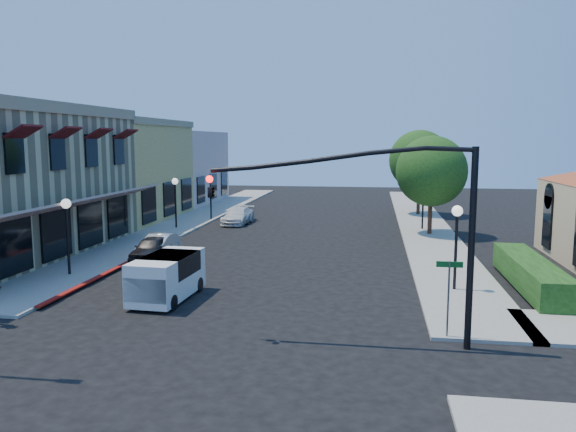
# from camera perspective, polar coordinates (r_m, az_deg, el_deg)

# --- Properties ---
(ground) EXTENTS (120.00, 120.00, 0.00)m
(ground) POSITION_cam_1_polar(r_m,az_deg,el_deg) (17.18, -9.62, -13.47)
(ground) COLOR black
(ground) RESTS_ON ground
(sidewalk_left) EXTENTS (3.50, 50.00, 0.12)m
(sidewalk_left) POSITION_cam_1_polar(r_m,az_deg,el_deg) (44.83, -9.41, -0.24)
(sidewalk_left) COLOR gray
(sidewalk_left) RESTS_ON ground
(sidewalk_right) EXTENTS (3.50, 50.00, 0.12)m
(sidewalk_right) POSITION_cam_1_polar(r_m,az_deg,el_deg) (42.77, 13.48, -0.73)
(sidewalk_right) COLOR gray
(sidewalk_right) RESTS_ON ground
(curb_red_strip) EXTENTS (0.25, 10.00, 0.06)m
(curb_red_strip) POSITION_cam_1_polar(r_m,az_deg,el_deg) (26.85, -18.32, -5.99)
(curb_red_strip) COLOR maroon
(curb_red_strip) RESTS_ON ground
(yellow_stucco_building) EXTENTS (10.00, 12.00, 7.60)m
(yellow_stucco_building) POSITION_cam_1_polar(r_m,az_deg,el_deg) (46.13, -17.92, 4.38)
(yellow_stucco_building) COLOR tan
(yellow_stucco_building) RESTS_ON ground
(pink_stucco_building) EXTENTS (10.00, 12.00, 7.00)m
(pink_stucco_building) POSITION_cam_1_polar(r_m,az_deg,el_deg) (57.12, -12.51, 4.84)
(pink_stucco_building) COLOR #CEA39C
(pink_stucco_building) RESTS_ON ground
(hedge) EXTENTS (1.40, 8.00, 1.10)m
(hedge) POSITION_cam_1_polar(r_m,az_deg,el_deg) (25.80, 23.33, -6.78)
(hedge) COLOR #1A3D11
(hedge) RESTS_ON ground
(street_tree_a) EXTENTS (4.56, 4.56, 6.48)m
(street_tree_a) POSITION_cam_1_polar(r_m,az_deg,el_deg) (37.41, 14.37, 4.43)
(street_tree_a) COLOR #3A2317
(street_tree_a) RESTS_ON ground
(street_tree_b) EXTENTS (4.94, 4.94, 7.02)m
(street_tree_b) POSITION_cam_1_polar(r_m,az_deg,el_deg) (47.35, 13.22, 5.53)
(street_tree_b) COLOR #3A2317
(street_tree_b) RESTS_ON ground
(signal_mast_arm) EXTENTS (8.01, 0.39, 6.00)m
(signal_mast_arm) POSITION_cam_1_polar(r_m,az_deg,el_deg) (16.82, 11.06, 0.44)
(signal_mast_arm) COLOR black
(signal_mast_arm) RESTS_ON ground
(street_name_sign) EXTENTS (0.80, 0.06, 2.50)m
(street_name_sign) POSITION_cam_1_polar(r_m,az_deg,el_deg) (18.10, 16.01, -6.92)
(street_name_sign) COLOR #595B5E
(street_name_sign) RESTS_ON ground
(lamppost_left_near) EXTENTS (0.44, 0.44, 3.57)m
(lamppost_left_near) POSITION_cam_1_polar(r_m,az_deg,el_deg) (27.13, -21.57, -0.12)
(lamppost_left_near) COLOR black
(lamppost_left_near) RESTS_ON ground
(lamppost_left_far) EXTENTS (0.44, 0.44, 3.57)m
(lamppost_left_far) POSITION_cam_1_polar(r_m,az_deg,el_deg) (39.76, -11.39, 2.59)
(lamppost_left_far) COLOR black
(lamppost_left_far) RESTS_ON ground
(lamppost_right_near) EXTENTS (0.44, 0.44, 3.57)m
(lamppost_right_near) POSITION_cam_1_polar(r_m,az_deg,el_deg) (23.67, 16.77, -0.98)
(lamppost_right_near) COLOR black
(lamppost_right_near) RESTS_ON ground
(lamppost_right_far) EXTENTS (0.44, 0.44, 3.57)m
(lamppost_right_far) POSITION_cam_1_polar(r_m,az_deg,el_deg) (39.47, 13.59, 2.49)
(lamppost_right_far) COLOR black
(lamppost_right_far) RESTS_ON ground
(white_van) EXTENTS (1.91, 4.00, 1.73)m
(white_van) POSITION_cam_1_polar(r_m,az_deg,el_deg) (22.40, -12.22, -5.82)
(white_van) COLOR white
(white_van) RESTS_ON ground
(parked_car_a) EXTENTS (1.58, 3.63, 1.22)m
(parked_car_a) POSITION_cam_1_polar(r_m,az_deg,el_deg) (29.98, -13.70, -3.21)
(parked_car_a) COLOR black
(parked_car_a) RESTS_ON ground
(parked_car_b) EXTENTS (1.32, 3.58, 1.17)m
(parked_car_b) POSITION_cam_1_polar(r_m,az_deg,el_deg) (30.89, -13.00, -2.92)
(parked_car_b) COLOR #B9BDBE
(parked_car_b) RESTS_ON ground
(parked_car_c) EXTENTS (1.91, 4.24, 1.20)m
(parked_car_c) POSITION_cam_1_polar(r_m,az_deg,el_deg) (41.77, -5.12, 0.01)
(parked_car_c) COLOR silver
(parked_car_c) RESTS_ON ground
(parked_car_d) EXTENTS (2.01, 3.90, 1.05)m
(parked_car_d) POSITION_cam_1_polar(r_m,az_deg,el_deg) (42.76, -4.92, 0.09)
(parked_car_d) COLOR #ACAEB2
(parked_car_d) RESTS_ON ground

